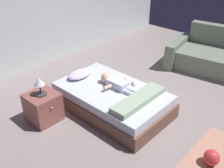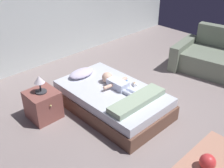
# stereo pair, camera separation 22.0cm
# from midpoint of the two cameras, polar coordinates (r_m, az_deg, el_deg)

# --- Properties ---
(ground_plane) EXTENTS (8.00, 8.00, 0.00)m
(ground_plane) POSITION_cam_midpoint_polar(r_m,az_deg,el_deg) (4.36, 9.81, -7.37)
(ground_plane) COLOR gray
(wall_behind_bed) EXTENTS (8.00, 0.12, 2.67)m
(wall_behind_bed) POSITION_cam_midpoint_polar(r_m,az_deg,el_deg) (5.86, -13.83, 16.68)
(wall_behind_bed) COLOR silver
(wall_behind_bed) RESTS_ON ground_plane
(bed) EXTENTS (1.13, 1.88, 0.39)m
(bed) POSITION_cam_midpoint_polar(r_m,az_deg,el_deg) (4.40, 1.43, -3.37)
(bed) COLOR brown
(bed) RESTS_ON ground_plane
(pillow) EXTENTS (0.49, 0.28, 0.12)m
(pillow) POSITION_cam_midpoint_polar(r_m,az_deg,el_deg) (4.68, -5.21, 2.34)
(pillow) COLOR silver
(pillow) RESTS_ON bed
(baby) EXTENTS (0.50, 0.71, 0.18)m
(baby) POSITION_cam_midpoint_polar(r_m,az_deg,el_deg) (4.35, 2.09, 0.32)
(baby) COLOR silver
(baby) RESTS_ON bed
(toothbrush) EXTENTS (0.05, 0.12, 0.02)m
(toothbrush) POSITION_cam_midpoint_polar(r_m,az_deg,el_deg) (4.59, 4.28, 1.04)
(toothbrush) COLOR #3F82E5
(toothbrush) RESTS_ON bed
(nightstand) EXTENTS (0.46, 0.49, 0.47)m
(nightstand) POSITION_cam_midpoint_polar(r_m,az_deg,el_deg) (4.31, -13.22, -4.40)
(nightstand) COLOR brown
(nightstand) RESTS_ON ground_plane
(lamp) EXTENTS (0.18, 0.18, 0.28)m
(lamp) POSITION_cam_midpoint_polar(r_m,az_deg,el_deg) (4.09, -13.89, 0.46)
(lamp) COLOR #333338
(lamp) RESTS_ON nightstand
(toy_ball) EXTENTS (0.21, 0.21, 0.21)m
(toy_ball) POSITION_cam_midpoint_polar(r_m,az_deg,el_deg) (3.69, 21.58, -15.37)
(toy_ball) COLOR #E13638
(toy_ball) RESTS_ON rug
(blanket) EXTENTS (1.01, 0.28, 0.09)m
(blanket) POSITION_cam_midpoint_polar(r_m,az_deg,el_deg) (3.97, 7.06, -3.56)
(blanket) COLOR #99B094
(blanket) RESTS_ON bed
(baby_bottle) EXTENTS (0.09, 0.11, 0.07)m
(baby_bottle) POSITION_cam_midpoint_polar(r_m,az_deg,el_deg) (4.41, 6.27, -0.04)
(baby_bottle) COLOR white
(baby_bottle) RESTS_ON bed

